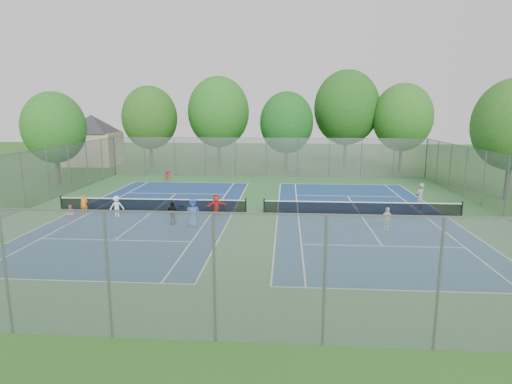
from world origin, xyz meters
TOP-DOWN VIEW (x-y plane):
  - ground at (0.00, 0.00)m, footprint 120.00×120.00m
  - court_pad at (0.00, 0.00)m, footprint 32.00×32.00m
  - court_left at (-7.00, 0.00)m, footprint 10.97×23.77m
  - court_right at (7.00, 0.00)m, footprint 10.97×23.77m
  - net_left at (-7.00, 0.00)m, footprint 12.87×0.10m
  - net_right at (7.00, 0.00)m, footprint 12.87×0.10m
  - fence_north at (0.00, 16.00)m, footprint 32.00×0.10m
  - fence_south at (0.00, -16.00)m, footprint 32.00×0.10m
  - fence_west at (-16.00, 0.00)m, footprint 0.10×32.00m
  - fence_east at (16.00, 0.00)m, footprint 0.10×32.00m
  - house at (-22.00, 24.00)m, footprint 11.03×11.03m
  - tree_nw at (-14.00, 22.00)m, footprint 6.40×6.40m
  - tree_nl at (-6.00, 23.00)m, footprint 7.20×7.20m
  - tree_nc at (2.00, 21.00)m, footprint 6.00×6.00m
  - tree_nr at (9.00, 24.00)m, footprint 7.60×7.60m
  - tree_ne at (15.00, 22.00)m, footprint 6.60×6.60m
  - tree_side_w at (-19.00, 10.00)m, footprint 5.60×5.60m
  - ball_crate at (-5.31, 1.19)m, footprint 0.40×0.40m
  - ball_hopper at (-4.49, 0.15)m, footprint 0.31×0.31m
  - student_a at (-11.37, -0.77)m, footprint 0.54×0.43m
  - student_b at (-11.28, -2.75)m, footprint 0.55×0.45m
  - student_c at (-8.87, -1.44)m, footprint 1.03×0.83m
  - student_d at (-4.77, -3.07)m, footprint 0.91×0.64m
  - student_e at (-3.41, -3.51)m, footprint 0.97×0.79m
  - student_f at (-2.44, -0.94)m, footprint 1.43×0.99m
  - child_far_baseline at (-9.34, 12.12)m, footprint 0.78×0.53m
  - instructor at (11.11, 1.39)m, footprint 0.86×0.81m
  - teen_court_b at (7.85, -3.46)m, footprint 0.88×0.67m
  - tennis_ball_0 at (-10.93, -1.69)m, footprint 0.07×0.07m
  - tennis_ball_1 at (-8.52, -4.88)m, footprint 0.07×0.07m
  - tennis_ball_2 at (-10.82, -5.77)m, footprint 0.07×0.07m
  - tennis_ball_3 at (-3.43, -3.96)m, footprint 0.07×0.07m
  - tennis_ball_4 at (-8.13, -3.43)m, footprint 0.07×0.07m
  - tennis_ball_5 at (-7.73, -2.86)m, footprint 0.07×0.07m
  - tennis_ball_6 at (-5.52, -5.66)m, footprint 0.07×0.07m
  - tennis_ball_7 at (-7.63, -4.67)m, footprint 0.07×0.07m
  - tennis_ball_8 at (-8.06, -3.36)m, footprint 0.07×0.07m
  - tennis_ball_9 at (-3.57, -2.26)m, footprint 0.07×0.07m
  - tennis_ball_10 at (-7.12, -6.09)m, footprint 0.07×0.07m
  - tennis_ball_11 at (-9.41, -5.64)m, footprint 0.07×0.07m

SIDE VIEW (x-z plane):
  - ground at x=0.00m, z-range 0.00..0.00m
  - court_pad at x=0.00m, z-range 0.00..0.01m
  - court_left at x=-7.00m, z-range 0.01..0.02m
  - court_right at x=7.00m, z-range 0.01..0.02m
  - tennis_ball_0 at x=-10.93m, z-range 0.00..0.07m
  - tennis_ball_1 at x=-8.52m, z-range 0.00..0.07m
  - tennis_ball_2 at x=-10.82m, z-range 0.00..0.07m
  - tennis_ball_3 at x=-3.43m, z-range 0.00..0.07m
  - tennis_ball_4 at x=-8.13m, z-range 0.00..0.07m
  - tennis_ball_5 at x=-7.73m, z-range 0.00..0.07m
  - tennis_ball_6 at x=-5.52m, z-range 0.00..0.07m
  - tennis_ball_7 at x=-7.63m, z-range 0.00..0.07m
  - tennis_ball_8 at x=-8.06m, z-range 0.00..0.07m
  - tennis_ball_9 at x=-3.57m, z-range 0.00..0.07m
  - tennis_ball_10 at x=-7.12m, z-range 0.00..0.07m
  - tennis_ball_11 at x=-9.41m, z-range 0.00..0.07m
  - ball_crate at x=-5.31m, z-range 0.00..0.27m
  - ball_hopper at x=-4.49m, z-range 0.00..0.57m
  - net_left at x=-7.00m, z-range 0.00..0.91m
  - net_right at x=7.00m, z-range 0.00..0.91m
  - student_b at x=-11.28m, z-range 0.00..1.03m
  - child_far_baseline at x=-9.34m, z-range 0.00..1.12m
  - student_a at x=-11.37m, z-range 0.00..1.28m
  - teen_court_b at x=7.85m, z-range 0.00..1.38m
  - student_c at x=-8.87m, z-range 0.00..1.39m
  - student_d at x=-4.77m, z-range 0.00..1.43m
  - student_f at x=-2.44m, z-range 0.00..1.48m
  - student_e at x=-3.41m, z-range 0.00..1.72m
  - instructor at x=11.11m, z-range 0.00..1.98m
  - fence_north at x=0.00m, z-range 0.00..4.00m
  - fence_south at x=0.00m, z-range 0.00..4.00m
  - fence_west at x=-16.00m, z-range 0.00..4.00m
  - fence_east at x=16.00m, z-range 0.00..4.00m
  - house at x=-22.00m, z-range 0.56..7.86m
  - tree_side_w at x=-19.00m, z-range 1.01..9.48m
  - tree_nc at x=2.00m, z-range 0.97..9.82m
  - tree_nw at x=-14.00m, z-range 1.10..10.68m
  - tree_ne at x=15.00m, z-range 1.08..10.85m
  - tree_nl at x=-6.00m, z-range 1.20..11.89m
  - tree_nr at x=9.00m, z-range 1.33..12.75m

